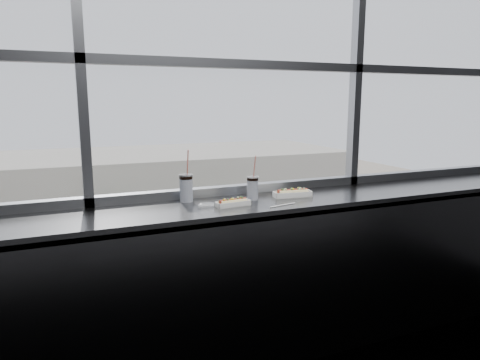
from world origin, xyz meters
name	(u,v)px	position (x,y,z in m)	size (l,w,h in m)	color
wall_back_lower	(236,266)	(0.00, 1.50, 0.55)	(6.00, 6.00, 0.00)	black
window_glass	(235,18)	(0.00, 1.52, 2.30)	(6.00, 6.00, 0.00)	silver
window_mullions	(236,18)	(0.00, 1.50, 2.30)	(6.00, 0.08, 2.40)	gray
counter	(252,206)	(0.00, 1.23, 1.07)	(6.00, 0.55, 0.06)	slate
counter_fascia	(268,295)	(0.00, 0.97, 0.55)	(6.00, 0.04, 1.04)	slate
hotdog_tray_left	(233,203)	(-0.16, 1.16, 1.12)	(0.23, 0.09, 0.06)	white
hotdog_tray_right	(293,193)	(0.31, 1.24, 1.13)	(0.27, 0.12, 0.07)	white
soda_cup_left	(186,187)	(-0.40, 1.39, 1.20)	(0.09, 0.09, 0.34)	white
soda_cup_right	(253,187)	(0.03, 1.28, 1.19)	(0.08, 0.08, 0.30)	white
loose_straw	(283,205)	(0.13, 1.05, 1.10)	(0.01, 0.01, 0.20)	white
wrapper	(206,205)	(-0.32, 1.20, 1.11)	(0.11, 0.08, 0.03)	silver
plaza_ground	(79,225)	(0.00, 45.00, -11.00)	(120.00, 120.00, 0.00)	#A79986
street_asphalt	(99,338)	(0.00, 21.50, -10.97)	(80.00, 10.00, 0.06)	black
far_sidewalk	(89,282)	(0.00, 29.50, -10.98)	(80.00, 6.00, 0.04)	#A79986
far_building	(79,199)	(0.00, 39.50, -7.00)	(50.00, 14.00, 8.00)	#BCB5A5
car_near_c	(101,360)	(-0.16, 17.50, -9.85)	(6.53, 2.72, 2.18)	#B31C4A
car_far_c	(248,265)	(10.68, 25.50, -9.88)	(6.34, 2.64, 2.11)	beige
car_near_e	(381,298)	(15.91, 17.50, -9.86)	(6.47, 2.70, 2.16)	#263993
car_near_d	(222,333)	(5.73, 17.50, -9.82)	(6.72, 2.80, 2.24)	beige
pedestrian_c	(164,261)	(5.30, 28.74, -9.95)	(0.89, 0.67, 2.01)	#66605B
pedestrian_b	(57,269)	(-2.08, 30.38, -9.99)	(0.86, 0.65, 1.94)	#66605B
pedestrian_a	(17,281)	(-4.45, 28.74, -9.88)	(0.96, 0.72, 2.17)	#66605B
tree_center	(113,231)	(1.85, 29.50, -7.37)	(3.42, 3.42, 5.35)	#47382B
tree_right	(226,219)	(10.51, 29.50, -7.48)	(3.33, 3.33, 5.20)	#47382B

